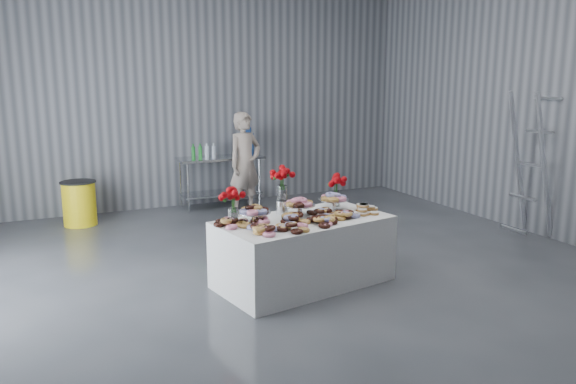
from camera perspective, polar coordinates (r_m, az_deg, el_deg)
name	(u,v)px	position (r m, az deg, el deg)	size (l,w,h in m)	color
ground	(310,285)	(6.40, 2.20, -9.39)	(9.00, 9.00, 0.00)	#383A40
room_walls	(285,42)	(5.92, -0.35, 14.97)	(8.04, 9.04, 4.02)	gray
display_table	(304,251)	(6.32, 1.59, -6.06)	(1.90, 1.00, 0.75)	white
prep_table	(220,173)	(10.03, -6.91, 1.97)	(1.50, 0.60, 0.90)	silver
donut_mounds	(306,216)	(6.16, 1.82, -2.47)	(1.80, 0.80, 0.09)	tan
cake_stand_left	(254,211)	(6.00, -3.46, -1.93)	(0.36, 0.36, 0.17)	silver
cake_stand_mid	(299,204)	(6.33, 1.17, -1.19)	(0.36, 0.36, 0.17)	silver
cake_stand_right	(334,198)	(6.63, 4.67, -0.64)	(0.36, 0.36, 0.17)	silver
danish_pile	(363,208)	(6.55, 7.67, -1.60)	(0.48, 0.48, 0.11)	white
bouquet_left	(233,197)	(5.95, -5.63, -0.53)	(0.26, 0.26, 0.42)	white
bouquet_right	(336,182)	(6.80, 4.86, 1.03)	(0.26, 0.26, 0.42)	white
bouquet_center	(282,181)	(6.38, -0.60, 1.11)	(0.26, 0.26, 0.57)	silver
water_jug	(246,141)	(10.11, -4.28, 5.14)	(0.28, 0.28, 0.55)	#3A6BC7
drink_bottles	(204,151)	(9.78, -8.58, 4.14)	(0.54, 0.08, 0.27)	#268C33
person	(245,164)	(9.37, -4.39, 2.85)	(0.63, 0.41, 1.73)	#CC8C93
trash_barrel	(79,203)	(9.36, -20.43, -1.07)	(0.54, 0.54, 0.70)	yellow
stepladder	(531,165)	(8.74, 23.43, 2.57)	(0.24, 0.53, 2.12)	silver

